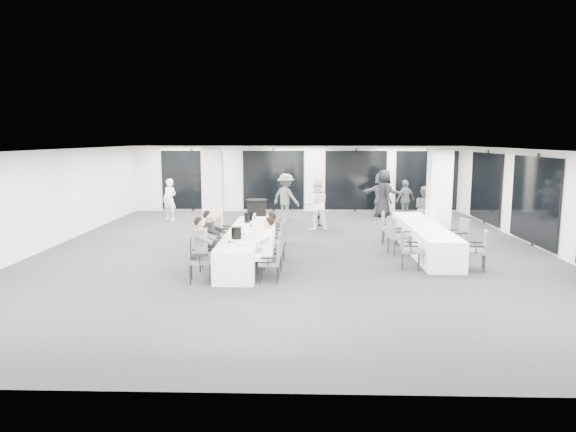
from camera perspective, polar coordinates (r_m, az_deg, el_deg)
name	(u,v)px	position (r m, az deg, el deg)	size (l,w,h in m)	color
room	(324,198)	(15.13, 4.06, 2.05)	(14.04, 16.04, 2.84)	#26262B
column_left	(212,190)	(17.46, -8.42, 2.89)	(0.60, 0.60, 2.80)	silver
column_right	(439,198)	(15.52, 16.40, 1.93)	(0.60, 0.60, 2.80)	silver
banquet_table_main	(245,245)	(13.32, -4.76, -3.27)	(0.90, 5.00, 0.75)	white
banquet_table_side	(424,238)	(14.72, 14.82, -2.39)	(0.90, 5.00, 0.75)	white
cocktail_table	(257,214)	(17.73, -3.50, 0.21)	(0.75, 0.75, 1.04)	black
chair_main_left_near	(196,256)	(11.37, -10.16, -4.39)	(0.58, 0.62, 1.01)	#4E5055
chair_main_left_second	(205,250)	(12.33, -9.17, -3.76)	(0.46, 0.50, 0.86)	#4E5055
chair_main_left_mid	(212,242)	(13.14, -8.49, -2.89)	(0.50, 0.54, 0.90)	#4E5055
chair_main_left_fourth	(217,233)	(13.95, -7.94, -1.93)	(0.56, 0.61, 1.02)	#4E5055
chair_main_left_far	(223,230)	(14.91, -7.27, -1.54)	(0.48, 0.52, 0.88)	#4E5055
chair_main_right_near	(273,259)	(11.21, -1.72, -4.81)	(0.46, 0.51, 0.89)	#4E5055
chair_main_right_second	(275,250)	(11.90, -1.49, -3.83)	(0.53, 0.58, 0.96)	#4E5055
chair_main_right_mid	(277,239)	(12.97, -1.20, -2.58)	(0.59, 0.64, 1.04)	#4E5055
chair_main_right_fourth	(279,234)	(13.96, -1.03, -2.04)	(0.50, 0.55, 0.93)	#4E5055
chair_main_right_far	(280,228)	(14.87, -0.86, -1.32)	(0.52, 0.57, 0.96)	#4E5055
chair_side_left_near	(408,247)	(12.68, 13.15, -3.37)	(0.55, 0.58, 0.93)	#4E5055
chair_side_left_mid	(396,233)	(14.12, 11.92, -1.89)	(0.62, 0.65, 1.02)	#4E5055
chair_side_left_far	(387,226)	(15.54, 10.99, -1.05)	(0.58, 0.61, 0.96)	#4E5055
chair_side_right_near	(479,248)	(12.99, 20.47, -3.32)	(0.59, 0.61, 0.96)	#4E5055
chair_side_right_mid	(459,235)	(14.47, 18.49, -1.97)	(0.58, 0.62, 0.99)	#4E5055
chair_side_right_far	(443,224)	(15.96, 16.88, -0.86)	(0.52, 0.59, 1.03)	#4E5055
seated_guest_a	(204,245)	(11.30, -9.34, -3.23)	(0.50, 0.38, 1.44)	#56585D
seated_guest_b	(212,237)	(12.24, -8.47, -2.30)	(0.50, 0.38, 1.44)	black
seated_guest_c	(265,245)	(11.16, -2.55, -3.28)	(0.50, 0.38, 1.44)	white
seated_guest_d	(267,239)	(11.86, -2.30, -2.56)	(0.50, 0.38, 1.44)	white
standing_guest_a	(318,201)	(18.23, 3.35, 1.63)	(0.66, 0.53, 1.80)	black
standing_guest_b	(316,201)	(17.53, 3.16, 1.62)	(0.95, 0.58, 1.97)	white
standing_guest_c	(286,194)	(19.59, -0.24, 2.46)	(1.31, 0.67, 2.02)	#56585D
standing_guest_d	(405,197)	(20.34, 12.91, 2.05)	(1.02, 0.57, 1.73)	#56585D
standing_guest_e	(384,191)	(20.70, 10.60, 2.79)	(1.03, 0.63, 2.13)	black
standing_guest_f	(381,191)	(20.87, 10.31, 2.70)	(1.86, 0.72, 2.03)	#56585D
standing_guest_g	(170,197)	(20.15, -13.01, 2.09)	(0.66, 0.53, 1.80)	white
standing_guest_h	(425,206)	(17.82, 14.93, 1.09)	(0.84, 0.51, 1.74)	#56585D
ice_bucket_near	(236,233)	(12.25, -5.76, -1.89)	(0.24, 0.24, 0.28)	black
ice_bucket_far	(248,218)	(14.59, -4.43, -0.20)	(0.23, 0.23, 0.27)	black
water_bottle_a	(230,241)	(11.51, -6.51, -2.75)	(0.07, 0.07, 0.21)	silver
water_bottle_b	(251,225)	(13.56, -4.12, -1.00)	(0.07, 0.07, 0.21)	silver
water_bottle_c	(255,217)	(14.97, -3.73, -0.08)	(0.07, 0.07, 0.21)	silver
plate_a	(231,242)	(11.79, -6.34, -2.94)	(0.19, 0.19, 0.03)	white
plate_b	(241,245)	(11.44, -5.27, -3.28)	(0.22, 0.22, 0.03)	white
plate_c	(241,235)	(12.70, -5.22, -2.09)	(0.20, 0.20, 0.03)	white
wine_glass	(247,240)	(11.26, -4.53, -2.69)	(0.08, 0.08, 0.21)	silver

